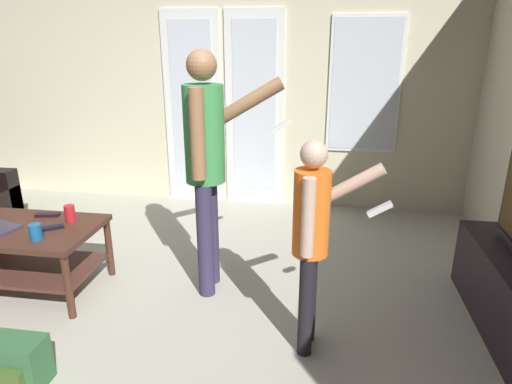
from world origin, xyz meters
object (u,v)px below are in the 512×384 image
(person_child, at_px, (313,230))
(backpack, at_px, (15,363))
(cup_near_edge, at_px, (36,232))
(cup_by_laptop, at_px, (70,213))
(person_adult, at_px, (207,154))
(dvd_remote_slim, at_px, (47,215))
(coffee_table, at_px, (29,245))
(tv_remote_black, at_px, (51,228))

(person_child, xyz_separation_m, backpack, (-1.50, -0.55, -0.62))
(cup_near_edge, distance_m, cup_by_laptop, 0.33)
(person_adult, xyz_separation_m, dvd_remote_slim, (-1.23, -0.02, -0.50))
(person_child, relative_size, cup_by_laptop, 10.52)
(person_adult, xyz_separation_m, cup_by_laptop, (-1.01, -0.07, -0.46))
(cup_near_edge, height_order, cup_by_laptop, cup_by_laptop)
(backpack, xyz_separation_m, cup_near_edge, (-0.29, 0.71, 0.41))
(person_child, relative_size, backpack, 3.99)
(person_child, distance_m, cup_by_laptop, 1.81)
(coffee_table, height_order, person_adult, person_adult)
(person_adult, relative_size, person_child, 1.34)
(coffee_table, height_order, cup_near_edge, cup_near_edge)
(coffee_table, bearing_deg, cup_by_laptop, 31.27)
(backpack, distance_m, cup_near_edge, 0.87)
(coffee_table, relative_size, cup_by_laptop, 8.08)
(person_child, relative_size, cup_near_edge, 11.78)
(dvd_remote_slim, bearing_deg, backpack, -79.16)
(person_child, distance_m, tv_remote_black, 1.83)
(coffee_table, bearing_deg, person_child, -9.64)
(person_adult, xyz_separation_m, person_child, (0.73, -0.56, -0.26))
(cup_by_laptop, bearing_deg, person_child, -15.70)
(cup_by_laptop, xyz_separation_m, dvd_remote_slim, (-0.22, 0.06, -0.05))
(person_adult, distance_m, person_child, 0.95)
(tv_remote_black, xyz_separation_m, dvd_remote_slim, (-0.16, 0.22, 0.00))
(person_adult, bearing_deg, dvd_remote_slim, -179.25)
(person_child, height_order, dvd_remote_slim, person_child)
(person_child, bearing_deg, person_adult, 142.39)
(cup_near_edge, relative_size, cup_by_laptop, 0.89)
(backpack, relative_size, dvd_remote_slim, 1.83)
(coffee_table, relative_size, person_child, 0.77)
(coffee_table, height_order, dvd_remote_slim, dvd_remote_slim)
(dvd_remote_slim, bearing_deg, cup_near_edge, -78.02)
(person_adult, relative_size, cup_near_edge, 15.83)
(cup_by_laptop, bearing_deg, person_adult, 4.11)
(person_adult, bearing_deg, cup_near_edge, -159.48)
(cup_by_laptop, relative_size, dvd_remote_slim, 0.70)
(coffee_table, xyz_separation_m, cup_near_edge, (0.20, -0.17, 0.19))
(person_adult, distance_m, backpack, 1.61)
(coffee_table, relative_size, dvd_remote_slim, 5.63)
(person_child, bearing_deg, backpack, -159.92)
(coffee_table, xyz_separation_m, tv_remote_black, (0.19, -0.01, 0.14))
(cup_by_laptop, distance_m, dvd_remote_slim, 0.23)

